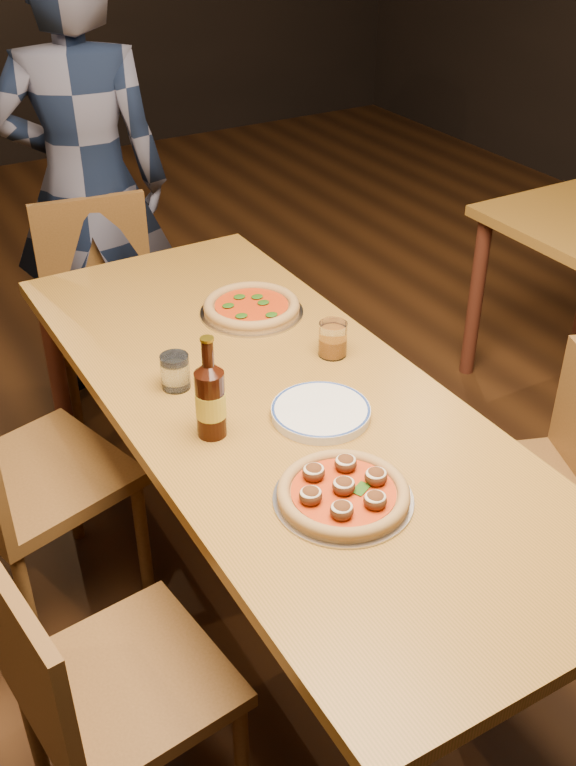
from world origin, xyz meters
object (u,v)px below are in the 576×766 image
chair_end (109,322)px  chair_main_nw (126,681)px  pizza_meatball (343,492)px  diner (87,187)px  table_main (278,419)px  amber_glass (333,339)px  water_glass (175,372)px  plate_stack (321,412)px  chair_main_sw (38,475)px  pizza_margherita (252,307)px  chair_main_e (521,484)px  beer_bottle (211,402)px

chair_end → chair_main_nw: bearing=-100.1°
pizza_meatball → diner: bearing=87.7°
table_main → amber_glass: bearing=24.7°
pizza_meatball → chair_end: bearing=90.0°
water_glass → diner: diner is taller
table_main → plate_stack: bearing=-69.4°
chair_main_sw → pizza_margherita: bearing=-98.9°
chair_main_nw → pizza_meatball: size_ratio=2.83×
table_main → chair_main_e: chair_main_e is taller
chair_end → water_glass: 1.03m
chair_main_nw → water_glass: size_ratio=9.22×
pizza_meatball → chair_main_nw: bearing=175.9°
plate_stack → table_main: bearing=110.6°
plate_stack → diner: 1.58m
table_main → diner: (-0.00, 1.45, 0.18)m
chair_end → beer_bottle: beer_bottle is taller
chair_main_nw → chair_main_e: (1.23, 0.09, -0.03)m
pizza_margherita → plate_stack: bearing=-100.8°
pizza_meatball → pizza_margherita: 0.89m
pizza_meatball → amber_glass: (0.31, 0.53, 0.03)m
amber_glass → beer_bottle: bearing=-159.7°
pizza_meatball → pizza_margherita: size_ratio=0.99×
water_glass → amber_glass: (0.44, -0.07, 0.00)m
pizza_margherita → plate_stack: 0.58m
beer_bottle → diner: size_ratio=0.15×
plate_stack → water_glass: water_glass is taller
chair_main_nw → diner: bearing=-24.8°
table_main → pizza_margherita: (0.16, 0.44, 0.09)m
beer_bottle → water_glass: bearing=87.8°
plate_stack → amber_glass: amber_glass is taller
chair_end → chair_main_e: bearing=-54.6°
amber_glass → chair_main_sw: bearing=163.2°
chair_main_sw → pizza_meatball: 0.97m
chair_main_e → amber_glass: bearing=-114.6°
chair_main_nw → chair_end: bearing=-25.7°
plate_stack → water_glass: (-0.26, 0.30, 0.04)m
pizza_meatball → plate_stack: 0.32m
chair_end → table_main: bearing=-77.2°
pizza_margherita → diner: 1.03m
amber_glass → chair_main_nw: bearing=-149.4°
plate_stack → water_glass: 0.40m
table_main → beer_bottle: 0.28m
chair_main_sw → chair_main_e: size_ratio=1.17×
table_main → amber_glass: size_ratio=20.20×
chair_main_sw → plate_stack: chair_main_sw is taller
chair_main_nw → diner: diner is taller
chair_main_nw → plate_stack: 0.77m
chair_main_sw → pizza_margherita: 0.79m
chair_main_nw → chair_main_sw: 0.74m
beer_bottle → diner: diner is taller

